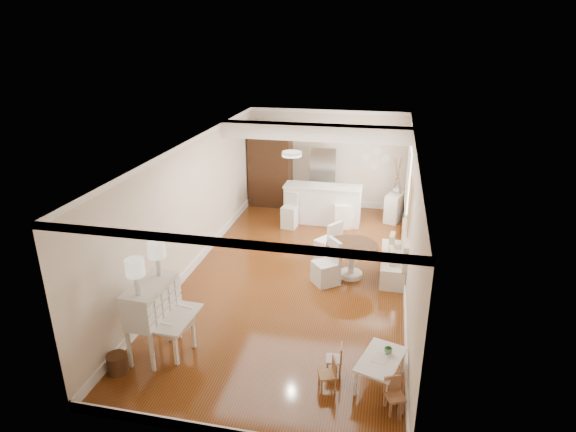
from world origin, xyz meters
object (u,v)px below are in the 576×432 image
at_px(slip_chair_near, 326,263).
at_px(dining_table, 351,261).
at_px(wicker_basket, 117,363).
at_px(pantry_cabinet, 270,167).
at_px(kids_table, 380,371).
at_px(bar_stool_right, 342,208).
at_px(fridge, 335,180).
at_px(kids_chair_a, 327,374).
at_px(secretary_bureau, 153,319).
at_px(kids_chair_c, 395,396).
at_px(slip_chair_far, 328,240).
at_px(bar_stool_left, 289,211).
at_px(gustavian_armchair, 171,324).
at_px(kids_chair_b, 334,358).
at_px(sideboard, 395,207).
at_px(breakfast_counter, 323,204).

bearing_deg(slip_chair_near, dining_table, 92.21).
relative_size(wicker_basket, pantry_cabinet, 0.13).
distance_m(kids_table, slip_chair_near, 3.06).
xyz_separation_m(bar_stool_right, fridge, (-0.33, 1.27, 0.38)).
distance_m(kids_chair_a, bar_stool_right, 6.20).
relative_size(secretary_bureau, kids_chair_c, 2.45).
height_order(kids_chair_c, slip_chair_far, slip_chair_far).
distance_m(secretary_bureau, wicker_basket, 0.82).
bearing_deg(kids_chair_c, secretary_bureau, 147.80).
bearing_deg(kids_chair_c, pantry_cabinet, 91.00).
distance_m(secretary_bureau, pantry_cabinet, 7.23).
bearing_deg(fridge, wicker_basket, -106.85).
xyz_separation_m(kids_chair_a, dining_table, (0.03, 3.48, 0.11)).
bearing_deg(bar_stool_left, gustavian_armchair, -90.62).
xyz_separation_m(wicker_basket, bar_stool_left, (1.36, 6.16, 0.31)).
xyz_separation_m(gustavian_armchair, kids_chair_a, (2.54, -0.32, -0.28)).
bearing_deg(bar_stool_left, secretary_bureau, -93.24).
height_order(wicker_basket, slip_chair_near, slip_chair_near).
xyz_separation_m(kids_chair_c, bar_stool_left, (-2.75, 6.10, 0.21)).
height_order(secretary_bureau, kids_chair_b, secretary_bureau).
bearing_deg(gustavian_armchair, bar_stool_left, 3.67).
distance_m(secretary_bureau, bar_stool_right, 6.35).
relative_size(dining_table, slip_chair_near, 1.14).
height_order(fridge, sideboard, fridge).
bearing_deg(dining_table, bar_stool_right, 100.47).
bearing_deg(slip_chair_far, secretary_bureau, 3.72).
relative_size(gustavian_armchair, pantry_cabinet, 0.46).
height_order(kids_table, pantry_cabinet, pantry_cabinet).
distance_m(kids_chair_a, bar_stool_left, 6.13).
distance_m(kids_chair_b, breakfast_counter, 6.13).
xyz_separation_m(gustavian_armchair, slip_chair_far, (1.98, 3.85, -0.06)).
distance_m(wicker_basket, bar_stool_right, 7.03).
relative_size(gustavian_armchair, kids_table, 1.20).
xyz_separation_m(gustavian_armchair, kids_chair_c, (3.49, -0.57, -0.28)).
distance_m(slip_chair_near, pantry_cabinet, 4.99).
height_order(wicker_basket, breakfast_counter, breakfast_counter).
bearing_deg(dining_table, kids_table, -77.51).
bearing_deg(bar_stool_left, wicker_basket, -95.43).
height_order(slip_chair_near, fridge, fridge).
distance_m(kids_chair_c, bar_stool_right, 6.59).
height_order(bar_stool_left, pantry_cabinet, pantry_cabinet).
height_order(kids_chair_b, bar_stool_left, bar_stool_left).
height_order(wicker_basket, kids_table, kids_table).
distance_m(gustavian_armchair, dining_table, 4.07).
height_order(secretary_bureau, dining_table, secretary_bureau).
relative_size(kids_chair_b, bar_stool_right, 0.48).
bearing_deg(pantry_cabinet, secretary_bureau, -90.79).
distance_m(bar_stool_right, sideboard, 1.59).
height_order(secretary_bureau, breakfast_counter, secretary_bureau).
height_order(gustavian_armchair, dining_table, gustavian_armchair).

